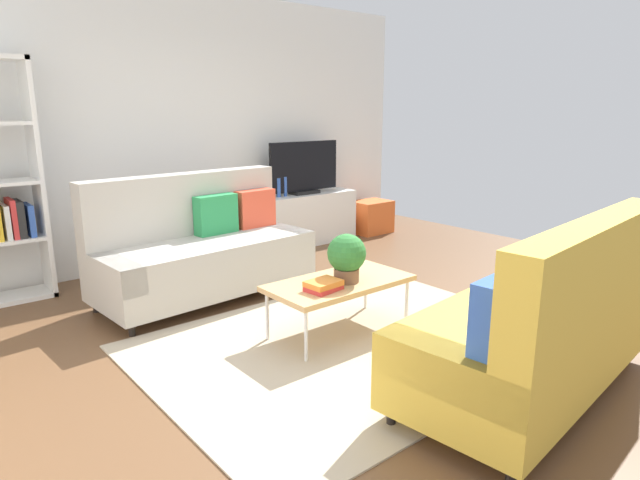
{
  "coord_description": "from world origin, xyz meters",
  "views": [
    {
      "loc": [
        -2.54,
        -2.81,
        1.67
      ],
      "look_at": [
        0.11,
        0.41,
        0.65
      ],
      "focal_mm": 30.3,
      "sensor_mm": 36.0,
      "label": 1
    }
  ],
  "objects_px": {
    "tv": "(304,168)",
    "bottle_1": "(285,187)",
    "couch_beige": "(202,248)",
    "storage_trunk": "(371,217)",
    "potted_plant": "(347,256)",
    "bottle_0": "(279,188)",
    "table_book_0": "(323,288)",
    "tv_console": "(303,219)",
    "vase_0": "(262,191)",
    "coffee_table": "(339,284)",
    "couch_green": "(539,325)"
  },
  "relations": [
    {
      "from": "tv",
      "to": "bottle_1",
      "type": "relative_size",
      "value": 4.25
    },
    {
      "from": "couch_beige",
      "to": "storage_trunk",
      "type": "xyz_separation_m",
      "value": [
        3.01,
        0.88,
        -0.23
      ]
    },
    {
      "from": "potted_plant",
      "to": "bottle_1",
      "type": "height_order",
      "value": "bottle_1"
    },
    {
      "from": "couch_beige",
      "to": "bottle_0",
      "type": "xyz_separation_m",
      "value": [
        1.51,
        0.94,
        0.31
      ]
    },
    {
      "from": "couch_beige",
      "to": "table_book_0",
      "type": "relative_size",
      "value": 8.14
    },
    {
      "from": "tv_console",
      "to": "tv",
      "type": "bearing_deg",
      "value": -90.0
    },
    {
      "from": "potted_plant",
      "to": "vase_0",
      "type": "bearing_deg",
      "value": 69.88
    },
    {
      "from": "couch_beige",
      "to": "bottle_1",
      "type": "bearing_deg",
      "value": -153.81
    },
    {
      "from": "potted_plant",
      "to": "table_book_0",
      "type": "relative_size",
      "value": 1.51
    },
    {
      "from": "coffee_table",
      "to": "vase_0",
      "type": "height_order",
      "value": "vase_0"
    },
    {
      "from": "tv",
      "to": "vase_0",
      "type": "bearing_deg",
      "value": 173.12
    },
    {
      "from": "couch_beige",
      "to": "bottle_1",
      "type": "height_order",
      "value": "couch_beige"
    },
    {
      "from": "coffee_table",
      "to": "bottle_1",
      "type": "xyz_separation_m",
      "value": [
        1.22,
        2.36,
        0.36
      ]
    },
    {
      "from": "couch_green",
      "to": "coffee_table",
      "type": "height_order",
      "value": "couch_green"
    },
    {
      "from": "tv_console",
      "to": "vase_0",
      "type": "height_order",
      "value": "vase_0"
    },
    {
      "from": "bottle_0",
      "to": "bottle_1",
      "type": "xyz_separation_m",
      "value": [
        0.1,
        0.0,
        0.0
      ]
    },
    {
      "from": "potted_plant",
      "to": "bottle_0",
      "type": "relative_size",
      "value": 1.59
    },
    {
      "from": "table_book_0",
      "to": "vase_0",
      "type": "xyz_separation_m",
      "value": [
        1.17,
        2.54,
        0.28
      ]
    },
    {
      "from": "coffee_table",
      "to": "tv",
      "type": "height_order",
      "value": "tv"
    },
    {
      "from": "bottle_0",
      "to": "table_book_0",
      "type": "bearing_deg",
      "value": -118.86
    },
    {
      "from": "couch_green",
      "to": "tv_console",
      "type": "height_order",
      "value": "couch_green"
    },
    {
      "from": "tv_console",
      "to": "storage_trunk",
      "type": "bearing_deg",
      "value": -5.19
    },
    {
      "from": "table_book_0",
      "to": "vase_0",
      "type": "relative_size",
      "value": 1.54
    },
    {
      "from": "potted_plant",
      "to": "storage_trunk",
      "type": "bearing_deg",
      "value": 42.15
    },
    {
      "from": "tv",
      "to": "vase_0",
      "type": "xyz_separation_m",
      "value": [
        -0.58,
        0.07,
        -0.23
      ]
    },
    {
      "from": "couch_beige",
      "to": "couch_green",
      "type": "relative_size",
      "value": 0.99
    },
    {
      "from": "couch_beige",
      "to": "coffee_table",
      "type": "height_order",
      "value": "couch_beige"
    },
    {
      "from": "tv_console",
      "to": "potted_plant",
      "type": "relative_size",
      "value": 3.87
    },
    {
      "from": "tv",
      "to": "table_book_0",
      "type": "distance_m",
      "value": 3.07
    },
    {
      "from": "storage_trunk",
      "to": "potted_plant",
      "type": "relative_size",
      "value": 1.44
    },
    {
      "from": "couch_beige",
      "to": "tv",
      "type": "xyz_separation_m",
      "value": [
        1.91,
        0.96,
        0.51
      ]
    },
    {
      "from": "couch_beige",
      "to": "tv",
      "type": "relative_size",
      "value": 1.95
    },
    {
      "from": "coffee_table",
      "to": "bottle_0",
      "type": "distance_m",
      "value": 2.63
    },
    {
      "from": "vase_0",
      "to": "table_book_0",
      "type": "bearing_deg",
      "value": -114.76
    },
    {
      "from": "couch_green",
      "to": "coffee_table",
      "type": "distance_m",
      "value": 1.45
    },
    {
      "from": "tv_console",
      "to": "bottle_1",
      "type": "relative_size",
      "value": 5.95
    },
    {
      "from": "coffee_table",
      "to": "storage_trunk",
      "type": "height_order",
      "value": "storage_trunk"
    },
    {
      "from": "tv",
      "to": "storage_trunk",
      "type": "height_order",
      "value": "tv"
    },
    {
      "from": "tv_console",
      "to": "storage_trunk",
      "type": "height_order",
      "value": "tv_console"
    },
    {
      "from": "storage_trunk",
      "to": "coffee_table",
      "type": "bearing_deg",
      "value": -138.72
    },
    {
      "from": "couch_green",
      "to": "vase_0",
      "type": "xyz_separation_m",
      "value": [
        0.65,
        3.87,
        0.27
      ]
    },
    {
      "from": "couch_green",
      "to": "coffee_table",
      "type": "xyz_separation_m",
      "value": [
        -0.29,
        1.42,
        -0.05
      ]
    },
    {
      "from": "couch_green",
      "to": "bottle_0",
      "type": "xyz_separation_m",
      "value": [
        0.83,
        3.78,
        0.31
      ]
    },
    {
      "from": "coffee_table",
      "to": "couch_green",
      "type": "bearing_deg",
      "value": -78.47
    },
    {
      "from": "storage_trunk",
      "to": "vase_0",
      "type": "xyz_separation_m",
      "value": [
        -1.68,
        0.15,
        0.5
      ]
    },
    {
      "from": "tv",
      "to": "bottle_0",
      "type": "xyz_separation_m",
      "value": [
        -0.4,
        -0.02,
        -0.2
      ]
    },
    {
      "from": "tv_console",
      "to": "tv",
      "type": "height_order",
      "value": "tv"
    },
    {
      "from": "couch_beige",
      "to": "potted_plant",
      "type": "relative_size",
      "value": 5.4
    },
    {
      "from": "tv",
      "to": "storage_trunk",
      "type": "distance_m",
      "value": 1.32
    },
    {
      "from": "couch_beige",
      "to": "bottle_0",
      "type": "relative_size",
      "value": 8.6
    }
  ]
}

